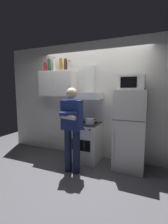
% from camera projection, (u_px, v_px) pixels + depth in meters
% --- Properties ---
extents(ground_plane, '(7.00, 7.00, 0.00)m').
position_uv_depth(ground_plane, '(84.00, 165.00, 3.48)').
color(ground_plane, '#4C4C51').
extents(back_wall_tiled, '(4.80, 0.10, 2.70)m').
position_uv_depth(back_wall_tiled, '(94.00, 101.00, 3.85)').
color(back_wall_tiled, silver).
rests_on(back_wall_tiled, ground_plane).
extents(upper_cabinet, '(0.90, 0.37, 0.60)m').
position_uv_depth(upper_cabinet, '(58.00, 84.00, 3.93)').
color(upper_cabinet, white).
extents(stove_oven, '(0.60, 0.62, 0.87)m').
position_uv_depth(stove_oven, '(86.00, 142.00, 3.67)').
color(stove_oven, white).
rests_on(stove_oven, ground_plane).
extents(range_hood, '(0.60, 0.44, 0.75)m').
position_uv_depth(range_hood, '(89.00, 90.00, 3.64)').
color(range_hood, white).
extents(refrigerator, '(0.60, 0.62, 1.60)m').
position_uv_depth(refrigerator, '(130.00, 130.00, 3.26)').
color(refrigerator, silver).
rests_on(refrigerator, ground_plane).
extents(microwave, '(0.48, 0.37, 0.28)m').
position_uv_depth(microwave, '(132.00, 83.00, 3.15)').
color(microwave, silver).
rests_on(microwave, refrigerator).
extents(person_standing, '(0.38, 0.33, 1.64)m').
position_uv_depth(person_standing, '(72.00, 127.00, 3.08)').
color(person_standing, '#192342').
rests_on(person_standing, ground_plane).
extents(cooking_pot, '(0.29, 0.19, 0.13)m').
position_uv_depth(cooking_pot, '(90.00, 121.00, 3.45)').
color(cooking_pot, '#B7BABF').
rests_on(cooking_pot, stove_oven).
extents(bottle_wine_green, '(0.08, 0.08, 0.31)m').
position_uv_depth(bottle_wine_green, '(49.00, 66.00, 4.00)').
color(bottle_wine_green, '#19471E').
rests_on(bottle_wine_green, upper_cabinet).
extents(bottle_liquor_amber, '(0.08, 0.08, 0.29)m').
position_uv_depth(bottle_liquor_amber, '(61.00, 65.00, 3.84)').
color(bottle_liquor_amber, '#B7721E').
rests_on(bottle_liquor_amber, upper_cabinet).
extents(bottle_vodka_clear, '(0.07, 0.07, 0.32)m').
position_uv_depth(bottle_vodka_clear, '(55.00, 65.00, 3.89)').
color(bottle_vodka_clear, silver).
rests_on(bottle_vodka_clear, upper_cabinet).
extents(bottle_soda_red, '(0.07, 0.07, 0.24)m').
position_uv_depth(bottle_soda_red, '(45.00, 67.00, 4.02)').
color(bottle_soda_red, red).
rests_on(bottle_soda_red, upper_cabinet).
extents(bottle_rum_dark, '(0.08, 0.08, 0.28)m').
position_uv_depth(bottle_rum_dark, '(66.00, 65.00, 3.77)').
color(bottle_rum_dark, '#47230F').
rests_on(bottle_rum_dark, upper_cabinet).
extents(bottle_canister_steel, '(0.08, 0.08, 0.23)m').
position_uv_depth(bottle_canister_steel, '(69.00, 66.00, 3.72)').
color(bottle_canister_steel, '#B2B5BA').
rests_on(bottle_canister_steel, upper_cabinet).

